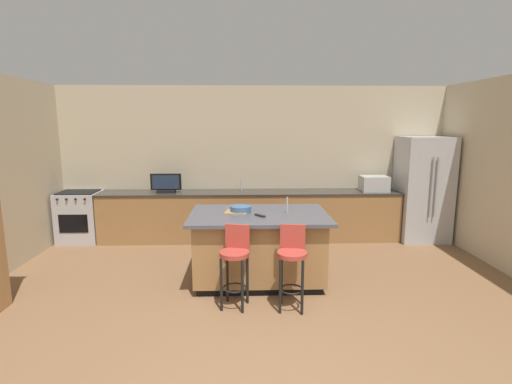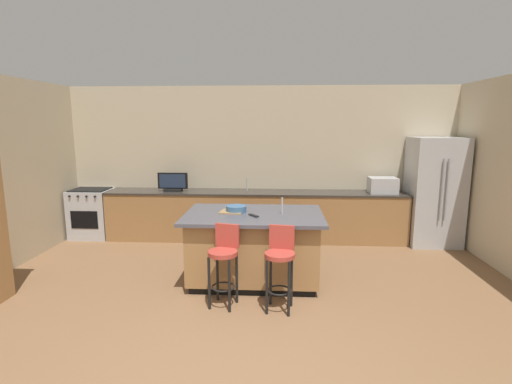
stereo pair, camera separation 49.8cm
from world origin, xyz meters
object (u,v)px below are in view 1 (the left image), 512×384
(range_oven, at_px, (80,217))
(bar_stool_right, at_px, (292,260))
(bar_stool_left, at_px, (235,259))
(cutting_board, at_px, (237,212))
(kitchen_island, at_px, (259,247))
(tv_remote, at_px, (260,215))
(microwave, at_px, (374,184))
(refrigerator, at_px, (423,189))
(fruit_bowl, at_px, (241,209))
(tv_monitor, at_px, (166,184))

(range_oven, height_order, bar_stool_right, bar_stool_right)
(bar_stool_left, xyz_separation_m, cutting_board, (0.00, 0.77, 0.38))
(range_oven, height_order, bar_stool_left, bar_stool_left)
(bar_stool_left, bearing_deg, kitchen_island, 81.48)
(range_oven, xyz_separation_m, bar_stool_left, (2.84, -2.62, 0.11))
(tv_remote, bearing_deg, microwave, 3.69)
(refrigerator, relative_size, tv_remote, 11.00)
(refrigerator, height_order, cutting_board, refrigerator)
(kitchen_island, relative_size, bar_stool_left, 1.91)
(bar_stool_right, distance_m, fruit_bowl, 1.12)
(bar_stool_right, bearing_deg, microwave, 64.73)
(refrigerator, height_order, bar_stool_left, refrigerator)
(microwave, distance_m, tv_monitor, 3.73)
(bar_stool_left, bearing_deg, fruit_bowl, 99.56)
(range_oven, relative_size, fruit_bowl, 3.33)
(range_oven, bearing_deg, cutting_board, -32.96)
(bar_stool_right, distance_m, cutting_board, 1.12)
(fruit_bowl, distance_m, cutting_board, 0.07)
(bar_stool_right, bearing_deg, cutting_board, 136.04)
(range_oven, distance_m, tv_remote, 3.78)
(range_oven, relative_size, cutting_board, 3.06)
(range_oven, relative_size, microwave, 1.90)
(kitchen_island, height_order, refrigerator, refrigerator)
(kitchen_island, xyz_separation_m, bar_stool_left, (-0.30, -0.73, 0.09))
(range_oven, height_order, tv_remote, tv_remote)
(microwave, bearing_deg, bar_stool_right, -124.02)
(kitchen_island, distance_m, bar_stool_left, 0.79)
(kitchen_island, relative_size, microwave, 3.78)
(refrigerator, height_order, range_oven, refrigerator)
(bar_stool_right, bearing_deg, bar_stool_left, -177.27)
(tv_monitor, bearing_deg, kitchen_island, -49.42)
(bar_stool_right, relative_size, tv_remote, 5.66)
(cutting_board, bearing_deg, range_oven, 147.04)
(cutting_board, bearing_deg, bar_stool_right, -52.70)
(tv_monitor, relative_size, bar_stool_right, 0.56)
(kitchen_island, bearing_deg, range_oven, 148.96)
(refrigerator, distance_m, range_oven, 6.19)
(cutting_board, bearing_deg, kitchen_island, -8.71)
(tv_monitor, bearing_deg, bar_stool_right, -53.92)
(tv_monitor, height_order, tv_remote, tv_monitor)
(tv_remote, bearing_deg, bar_stool_right, -101.98)
(bar_stool_left, bearing_deg, tv_monitor, 130.26)
(refrigerator, relative_size, bar_stool_right, 1.94)
(tv_remote, bearing_deg, fruit_bowl, 97.35)
(refrigerator, height_order, tv_remote, refrigerator)
(bar_stool_right, xyz_separation_m, fruit_bowl, (-0.59, 0.87, 0.40))
(refrigerator, bearing_deg, range_oven, 179.39)
(refrigerator, bearing_deg, kitchen_island, -148.96)
(kitchen_island, relative_size, tv_remote, 10.66)
(kitchen_island, relative_size, bar_stool_right, 1.88)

